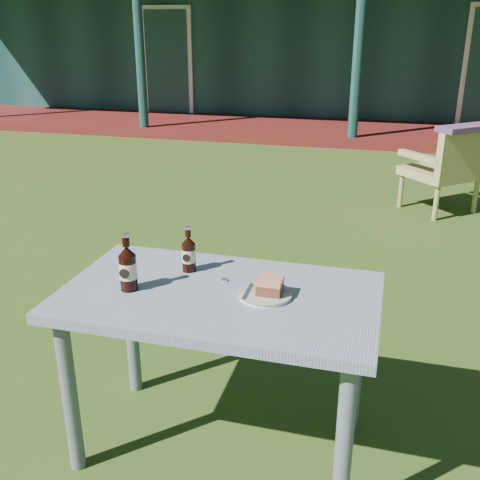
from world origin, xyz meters
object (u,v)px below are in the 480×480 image
(cola_bottle_near, at_px, (189,253))
(cafe_table, at_px, (219,316))
(plate, at_px, (265,294))
(cola_bottle_far, at_px, (128,268))
(armchair_left, at_px, (448,166))
(cake_slice, at_px, (270,285))

(cola_bottle_near, bearing_deg, cafe_table, -41.38)
(plate, height_order, cola_bottle_near, cola_bottle_near)
(cola_bottle_far, xyz_separation_m, armchair_left, (1.43, 3.67, -0.36))
(plate, xyz_separation_m, cola_bottle_near, (-0.35, 0.14, 0.07))
(cake_slice, height_order, cola_bottle_near, cola_bottle_near)
(cola_bottle_far, bearing_deg, armchair_left, 68.74)
(plate, height_order, cake_slice, cake_slice)
(cake_slice, relative_size, cola_bottle_near, 0.48)
(cola_bottle_far, height_order, armchair_left, cola_bottle_far)
(plate, distance_m, cake_slice, 0.04)
(cafe_table, relative_size, cake_slice, 13.04)
(cafe_table, height_order, cake_slice, cake_slice)
(cake_slice, xyz_separation_m, cola_bottle_far, (-0.53, -0.08, 0.05))
(cake_slice, relative_size, armchair_left, 0.11)
(cafe_table, height_order, plate, plate)
(plate, distance_m, cola_bottle_near, 0.39)
(cafe_table, bearing_deg, cola_bottle_near, 138.62)
(cola_bottle_far, distance_m, armchair_left, 3.95)
(cafe_table, distance_m, plate, 0.21)
(plate, height_order, armchair_left, armchair_left)
(cafe_table, distance_m, cola_bottle_near, 0.30)
(cake_slice, xyz_separation_m, cola_bottle_near, (-0.37, 0.14, 0.03))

